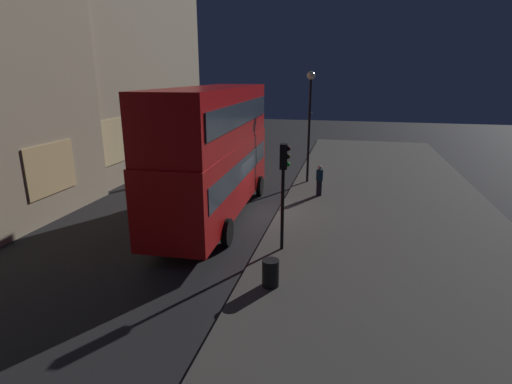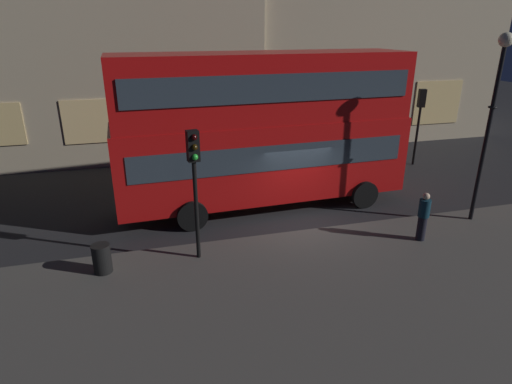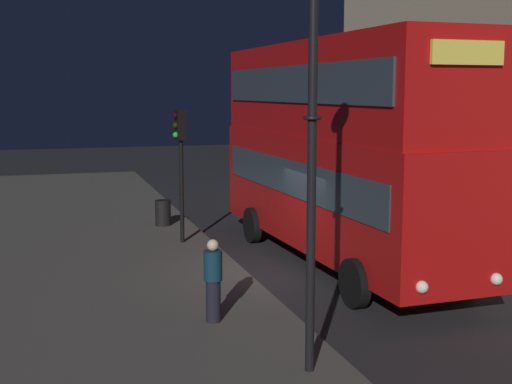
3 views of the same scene
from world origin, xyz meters
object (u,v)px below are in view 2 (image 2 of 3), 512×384
street_lamp (494,98)px  traffic_light_near_kerb (194,169)px  traffic_light_far_side (420,111)px  pedestrian (423,216)px  double_decker_bus (263,125)px  litter_bin (102,258)px

street_lamp → traffic_light_near_kerb: bearing=-179.0°
traffic_light_far_side → street_lamp: 7.04m
pedestrian → street_lamp: bearing=124.5°
pedestrian → traffic_light_near_kerb: bearing=-80.0°
double_decker_bus → street_lamp: street_lamp is taller
traffic_light_near_kerb → pedestrian: (6.98, -0.74, -1.93)m
double_decker_bus → traffic_light_near_kerb: 4.63m
double_decker_bus → traffic_light_near_kerb: size_ratio=2.86×
street_lamp → pedestrian: (-2.69, -0.90, -3.43)m
traffic_light_near_kerb → traffic_light_far_side: traffic_light_near_kerb is taller
traffic_light_far_side → street_lamp: (-2.09, -6.51, 1.68)m
double_decker_bus → pedestrian: size_ratio=6.83×
traffic_light_near_kerb → traffic_light_far_side: size_ratio=1.02×
traffic_light_far_side → pedestrian: (-4.78, -7.41, -1.75)m
double_decker_bus → pedestrian: double_decker_bus is taller
street_lamp → litter_bin: street_lamp is taller
traffic_light_near_kerb → litter_bin: bearing=173.4°
street_lamp → litter_bin: 12.93m
traffic_light_near_kerb → traffic_light_far_side: bearing=20.8°
double_decker_bus → traffic_light_far_side: size_ratio=2.93×
traffic_light_near_kerb → traffic_light_far_side: 13.52m
traffic_light_far_side → street_lamp: street_lamp is taller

